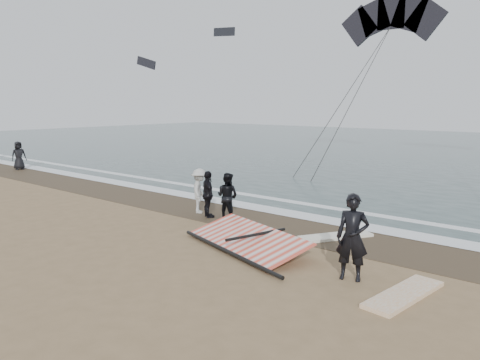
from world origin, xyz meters
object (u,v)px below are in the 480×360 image
(man_main, at_px, (352,237))
(sail_rig, at_px, (249,240))
(board_white, at_px, (404,294))
(board_cream, at_px, (336,236))

(man_main, height_order, sail_rig, man_main)
(man_main, xyz_separation_m, board_white, (1.26, -0.17, -0.92))
(man_main, height_order, board_cream, man_main)
(board_cream, xyz_separation_m, sail_rig, (-1.41, -2.29, 0.15))
(board_white, relative_size, board_cream, 1.03)
(board_white, distance_m, board_cream, 4.19)
(board_white, bearing_deg, board_cream, 144.26)
(board_white, bearing_deg, sail_rig, 179.91)
(man_main, bearing_deg, board_cream, 106.52)
(sail_rig, bearing_deg, board_white, -7.13)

